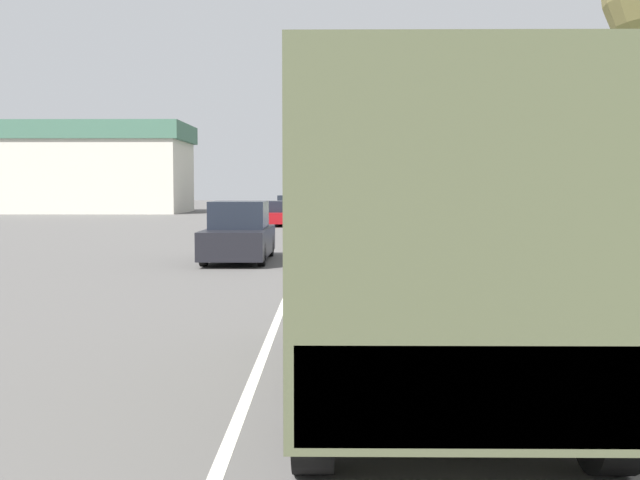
# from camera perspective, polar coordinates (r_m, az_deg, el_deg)

# --- Properties ---
(ground_plane) EXTENTS (180.00, 180.00, 0.00)m
(ground_plane) POSITION_cam_1_polar(r_m,az_deg,el_deg) (39.39, -0.54, 0.71)
(ground_plane) COLOR #565451
(lane_centre_stripe) EXTENTS (0.12, 120.00, 0.00)m
(lane_centre_stripe) POSITION_cam_1_polar(r_m,az_deg,el_deg) (39.39, -0.54, 0.71)
(lane_centre_stripe) COLOR silver
(lane_centre_stripe) RESTS_ON ground
(sidewalk_right) EXTENTS (1.80, 120.00, 0.12)m
(sidewalk_right) POSITION_cam_1_polar(r_m,az_deg,el_deg) (39.55, 6.00, 0.79)
(sidewalk_right) COLOR beige
(sidewalk_right) RESTS_ON ground
(grass_strip_right) EXTENTS (7.00, 120.00, 0.02)m
(grass_strip_right) POSITION_cam_1_polar(r_m,az_deg,el_deg) (40.20, 12.25, 0.70)
(grass_strip_right) COLOR #4C7538
(grass_strip_right) RESTS_ON ground
(military_truck) EXTENTS (2.45, 7.15, 2.98)m
(military_truck) POSITION_cam_1_polar(r_m,az_deg,el_deg) (8.04, 7.52, 0.59)
(military_truck) COLOR #545B3D
(military_truck) RESTS_ON ground
(car_nearest_ahead) EXTENTS (1.74, 4.73, 1.71)m
(car_nearest_ahead) POSITION_cam_1_polar(r_m,az_deg,el_deg) (22.96, -5.78, 0.40)
(car_nearest_ahead) COLOR black
(car_nearest_ahead) RESTS_ON ground
(car_second_ahead) EXTENTS (1.80, 4.66, 1.43)m
(car_second_ahead) POSITION_cam_1_polar(r_m,az_deg,el_deg) (33.85, 2.48, 1.31)
(car_second_ahead) COLOR navy
(car_second_ahead) RESTS_ON ground
(car_third_ahead) EXTENTS (1.91, 4.42, 1.36)m
(car_third_ahead) POSITION_cam_1_polar(r_m,az_deg,el_deg) (43.99, -3.25, 1.84)
(car_third_ahead) COLOR maroon
(car_third_ahead) RESTS_ON ground
(car_fourth_ahead) EXTENTS (1.90, 4.15, 1.51)m
(car_fourth_ahead) POSITION_cam_1_polar(r_m,az_deg,el_deg) (59.09, -2.19, 2.39)
(car_fourth_ahead) COLOR tan
(car_fourth_ahead) RESTS_ON ground
(car_farthest_ahead) EXTENTS (1.87, 4.28, 1.36)m
(car_farthest_ahead) POSITION_cam_1_polar(r_m,az_deg,el_deg) (72.66, -1.37, 2.60)
(car_farthest_ahead) COLOR #336B3D
(car_farthest_ahead) RESTS_ON ground
(building_distant) EXTENTS (17.63, 9.83, 7.34)m
(building_distant) POSITION_cam_1_polar(r_m,az_deg,el_deg) (69.80, -16.52, 4.94)
(building_distant) COLOR beige
(building_distant) RESTS_ON ground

